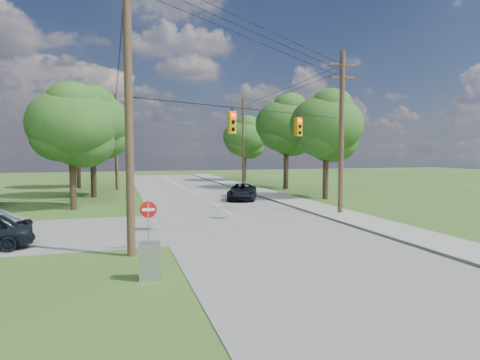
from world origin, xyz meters
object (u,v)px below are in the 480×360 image
object	(u,v)px
pole_north_e	(243,142)
control_cabinet	(150,261)
pole_sw	(128,96)
car_main_north	(242,192)
do_not_enter_sign	(148,214)
pole_ne	(342,130)
pole_north_w	(116,141)

from	to	relation	value
pole_north_e	control_cabinet	distance (m)	35.75
pole_sw	car_main_north	world-z (taller)	pole_sw
pole_north_e	do_not_enter_sign	size ratio (longest dim) A/B	4.83
pole_ne	pole_north_w	distance (m)	26.03
pole_north_e	pole_sw	bearing A→B (deg)	-114.52
control_cabinet	do_not_enter_sign	size ratio (longest dim) A/B	0.58
pole_sw	do_not_enter_sign	world-z (taller)	pole_sw
pole_sw	pole_north_w	xyz separation A→B (m)	(-0.40, 29.60, -1.10)
pole_north_w	do_not_enter_sign	distance (m)	29.25
pole_north_e	car_main_north	world-z (taller)	pole_north_e
pole_sw	do_not_enter_sign	distance (m)	4.79
car_main_north	control_cabinet	xyz separation A→B (m)	(-9.10, -20.17, -0.10)
pole_ne	pole_north_w	world-z (taller)	pole_ne
pole_north_e	pole_north_w	distance (m)	13.90
do_not_enter_sign	pole_ne	bearing A→B (deg)	34.60
pole_sw	car_main_north	bearing A→B (deg)	60.33
pole_sw	pole_ne	bearing A→B (deg)	29.38
control_cabinet	car_main_north	bearing A→B (deg)	72.12
pole_sw	control_cabinet	xyz separation A→B (m)	(0.47, -3.38, -5.62)
pole_north_w	do_not_enter_sign	size ratio (longest dim) A/B	4.83
pole_ne	do_not_enter_sign	bearing A→B (deg)	-151.28
pole_north_w	do_not_enter_sign	xyz separation A→B (m)	(1.12, -29.00, -3.60)
pole_ne	pole_north_w	size ratio (longest dim) A/B	1.05
pole_north_w	control_cabinet	xyz separation A→B (m)	(0.87, -32.98, -4.53)
pole_north_e	do_not_enter_sign	world-z (taller)	pole_north_e
pole_ne	car_main_north	bearing A→B (deg)	113.19
pole_north_e	control_cabinet	bearing A→B (deg)	-111.56
pole_sw	car_main_north	size ratio (longest dim) A/B	2.49
pole_sw	pole_ne	distance (m)	15.51
pole_ne	pole_north_e	xyz separation A→B (m)	(-0.00, 22.00, -0.34)
pole_north_e	control_cabinet	world-z (taller)	pole_north_e
pole_ne	control_cabinet	distance (m)	17.72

